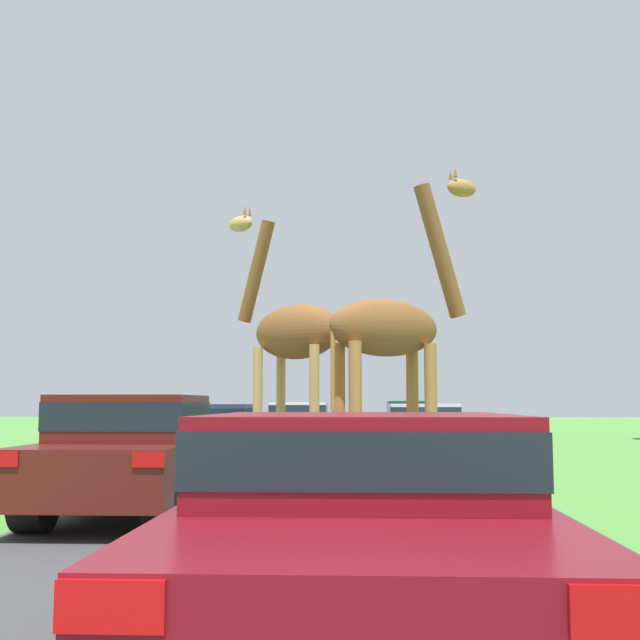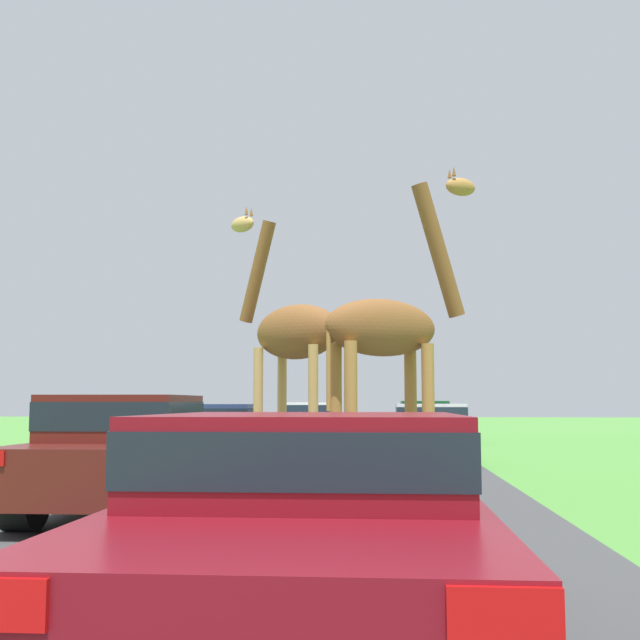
# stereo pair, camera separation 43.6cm
# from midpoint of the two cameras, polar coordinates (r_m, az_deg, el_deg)

# --- Properties ---
(road) EXTENTS (6.51, 120.00, 0.00)m
(road) POSITION_cam_midpoint_polar(r_m,az_deg,el_deg) (29.74, 1.12, -8.63)
(road) COLOR #424244
(road) RESTS_ON ground
(giraffe_near_road) EXTENTS (2.39, 1.87, 5.11)m
(giraffe_near_road) POSITION_cam_midpoint_polar(r_m,az_deg,el_deg) (14.20, -2.82, -1.40)
(giraffe_near_road) COLOR tan
(giraffe_near_road) RESTS_ON ground
(giraffe_companion) EXTENTS (2.62, 1.70, 5.31)m
(giraffe_companion) POSITION_cam_midpoint_polar(r_m,az_deg,el_deg) (12.57, 4.16, -1.37)
(giraffe_companion) COLOR #B77F3D
(giraffe_companion) RESTS_ON ground
(car_lead_maroon) EXTENTS (1.86, 4.38, 1.36)m
(car_lead_maroon) POSITION_cam_midpoint_polar(r_m,az_deg,el_deg) (4.68, 0.22, -14.49)
(car_lead_maroon) COLOR maroon
(car_lead_maroon) RESTS_ON ground
(car_queue_right) EXTENTS (1.77, 4.05, 1.40)m
(car_queue_right) POSITION_cam_midpoint_polar(r_m,az_deg,el_deg) (19.33, 6.69, -7.84)
(car_queue_right) COLOR silver
(car_queue_right) RESTS_ON ground
(car_queue_left) EXTENTS (1.85, 4.66, 1.48)m
(car_queue_left) POSITION_cam_midpoint_polar(r_m,az_deg,el_deg) (29.52, 6.06, -7.08)
(car_queue_left) COLOR #144C28
(car_queue_left) RESTS_ON ground
(car_far_ahead) EXTENTS (1.86, 4.03, 1.43)m
(car_far_ahead) POSITION_cam_midpoint_polar(r_m,az_deg,el_deg) (24.54, -2.00, -7.45)
(car_far_ahead) COLOR silver
(car_far_ahead) RESTS_ON ground
(car_verge_right) EXTENTS (1.82, 3.97, 1.52)m
(car_verge_right) POSITION_cam_midpoint_polar(r_m,az_deg,el_deg) (10.50, -14.50, -9.09)
(car_verge_right) COLOR #561914
(car_verge_right) RESTS_ON ground
(car_rear_follower) EXTENTS (1.86, 3.95, 1.39)m
(car_rear_follower) POSITION_cam_midpoint_polar(r_m,az_deg,el_deg) (17.48, -8.51, -8.07)
(car_rear_follower) COLOR navy
(car_rear_follower) RESTS_ON ground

